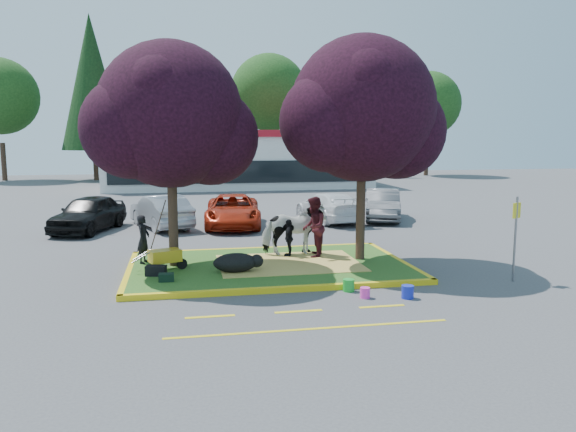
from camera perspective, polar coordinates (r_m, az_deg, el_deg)
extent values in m
plane|color=#424244|center=(16.93, -1.90, -5.40)|extent=(90.00, 90.00, 0.00)
cube|color=#235219|center=(16.91, -1.90, -5.15)|extent=(8.00, 5.00, 0.15)
cube|color=yellow|center=(14.45, -0.28, -7.46)|extent=(8.30, 0.16, 0.15)
cube|color=yellow|center=(19.40, -3.11, -3.43)|extent=(8.30, 0.16, 0.15)
cube|color=yellow|center=(16.78, -15.86, -5.57)|extent=(0.16, 5.30, 0.15)
cube|color=yellow|center=(17.99, 11.08, -4.49)|extent=(0.16, 5.30, 0.15)
cube|color=#CFBD55|center=(16.99, 0.10, -4.80)|extent=(4.20, 3.00, 0.01)
cylinder|color=black|center=(16.78, -11.64, 0.97)|extent=(0.28, 0.28, 3.53)
sphere|color=black|center=(16.67, -11.90, 10.03)|extent=(4.20, 4.20, 4.20)
sphere|color=black|center=(16.88, -7.87, 7.96)|extent=(2.86, 2.86, 2.86)
sphere|color=black|center=(16.41, -15.59, 8.62)|extent=(2.86, 2.86, 2.86)
cylinder|color=black|center=(17.45, 7.41, 1.61)|extent=(0.28, 0.28, 3.70)
sphere|color=black|center=(17.36, 7.58, 10.74)|extent=(4.40, 4.40, 4.40)
sphere|color=black|center=(17.95, 11.04, 8.47)|extent=(2.99, 2.99, 2.99)
sphere|color=black|center=(16.74, 4.26, 9.53)|extent=(2.99, 2.99, 2.99)
cube|color=yellow|center=(12.70, -7.93, -10.10)|extent=(1.10, 0.12, 0.01)
cube|color=yellow|center=(12.95, 1.07, -9.66)|extent=(1.10, 0.12, 0.01)
cube|color=yellow|center=(13.49, 9.52, -9.04)|extent=(1.10, 0.12, 0.01)
cube|color=yellow|center=(11.84, 2.31, -11.40)|extent=(6.00, 0.10, 0.01)
cube|color=silver|center=(44.53, -5.07, 5.58)|extent=(20.00, 8.00, 4.00)
cube|color=#A2111D|center=(44.49, -5.11, 8.34)|extent=(20.40, 8.40, 0.50)
cube|color=black|center=(40.54, -4.47, 4.49)|extent=(19.00, 0.10, 1.60)
cylinder|color=black|center=(56.45, -26.91, 4.94)|extent=(0.44, 0.44, 3.36)
cylinder|color=black|center=(53.81, -18.97, 5.56)|extent=(0.44, 0.44, 3.92)
cone|color=black|center=(53.98, -19.31, 12.70)|extent=(5.60, 5.60, 11.90)
cylinder|color=black|center=(54.81, -10.39, 5.47)|extent=(0.44, 0.44, 3.08)
sphere|color=#143811|center=(54.83, -10.53, 10.99)|extent=(6.16, 6.16, 6.16)
cylinder|color=black|center=(54.48, -1.90, 5.87)|extent=(0.44, 0.44, 3.64)
sphere|color=#143811|center=(54.59, -1.93, 12.43)|extent=(7.28, 7.28, 7.28)
cylinder|color=black|center=(56.77, 6.06, 5.85)|extent=(0.44, 0.44, 3.50)
cone|color=black|center=(56.86, 6.15, 11.91)|extent=(5.00, 5.00, 10.62)
cylinder|color=black|center=(58.70, 13.87, 5.60)|extent=(0.44, 0.44, 3.22)
sphere|color=#143811|center=(58.74, 14.06, 10.99)|extent=(6.44, 6.44, 6.44)
imported|color=white|center=(18.03, 0.56, -1.36)|extent=(2.04, 1.05, 1.67)
ellipsoid|color=black|center=(15.93, -5.37, -4.74)|extent=(1.39, 1.02, 0.54)
imported|color=black|center=(17.46, -14.48, -2.29)|extent=(0.49, 0.61, 1.46)
imported|color=#401218|center=(17.74, 2.62, -1.12)|extent=(0.99, 1.12, 1.92)
imported|color=black|center=(17.87, 0.09, -2.22)|extent=(0.50, 0.76, 1.20)
cylinder|color=black|center=(16.51, -10.72, -4.80)|extent=(0.31, 0.16, 0.31)
cylinder|color=slate|center=(16.35, -13.44, -5.16)|extent=(0.04, 0.04, 0.22)
cylinder|color=slate|center=(16.72, -13.38, -4.87)|extent=(0.04, 0.04, 0.22)
cube|color=gold|center=(16.46, -12.39, -3.97)|extent=(0.99, 0.78, 0.34)
cylinder|color=slate|center=(16.30, -14.68, -4.10)|extent=(0.54, 0.23, 0.29)
cylinder|color=slate|center=(16.67, -14.60, -3.83)|extent=(0.54, 0.23, 0.29)
cube|color=black|center=(15.92, -13.26, -5.42)|extent=(0.60, 0.42, 0.28)
cube|color=black|center=(15.25, -12.26, -6.11)|extent=(0.40, 0.25, 0.21)
cylinder|color=slate|center=(16.46, 22.07, -2.22)|extent=(0.06, 0.06, 2.34)
cube|color=yellow|center=(16.35, 22.22, 0.52)|extent=(0.31, 0.16, 0.42)
cylinder|color=green|center=(14.60, 6.18, -7.01)|extent=(0.39, 0.39, 0.32)
cylinder|color=#FC38BA|center=(14.07, 7.83, -7.73)|extent=(0.32, 0.32, 0.26)
cylinder|color=#1625B6|center=(14.21, 12.06, -7.55)|extent=(0.37, 0.37, 0.32)
imported|color=black|center=(24.87, -19.62, 0.26)|extent=(3.09, 4.77, 1.51)
imported|color=#97989E|center=(24.95, -12.79, 0.47)|extent=(2.95, 4.63, 1.44)
imported|color=#AB250E|center=(24.78, -5.63, 0.54)|extent=(2.81, 5.25, 1.40)
imported|color=white|center=(26.25, 4.17, 0.93)|extent=(2.59, 4.92, 1.36)
imported|color=#4E5155|center=(27.02, 9.58, 1.15)|extent=(2.90, 4.68, 1.45)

